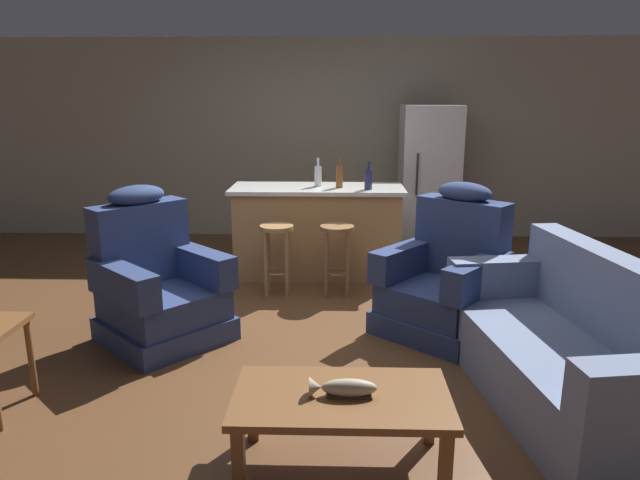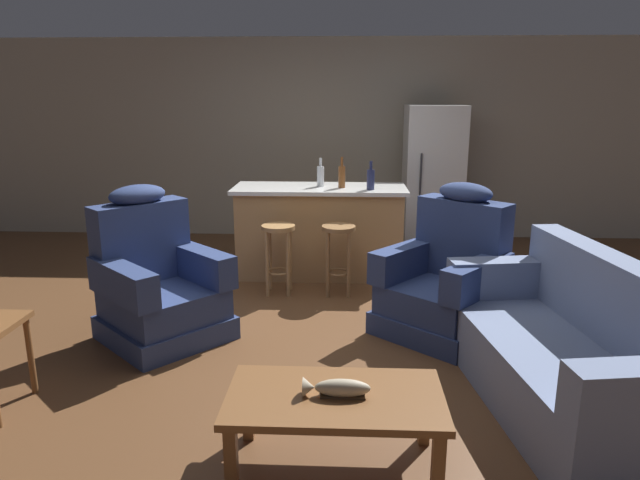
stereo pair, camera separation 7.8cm
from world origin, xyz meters
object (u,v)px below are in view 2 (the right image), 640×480
(kitchen_island, at_px, (320,231))
(bottle_short_amber, at_px, (371,179))
(couch, at_px, (569,354))
(recliner_near_lamp, at_px, (158,285))
(recliner_near_island, at_px, (446,281))
(bar_stool_left, at_px, (279,246))
(bottle_wine_dark, at_px, (321,176))
(refrigerator, at_px, (433,178))
(fish_figurine, at_px, (336,388))
(bar_stool_right, at_px, (338,247))
(bottle_tall_green, at_px, (342,176))
(coffee_table, at_px, (335,405))

(kitchen_island, relative_size, bottle_short_amber, 6.24)
(couch, bearing_deg, recliner_near_lamp, -26.05)
(recliner_near_island, relative_size, bar_stool_left, 1.76)
(recliner_near_island, bearing_deg, bottle_wine_dark, -102.86)
(refrigerator, xyz_separation_m, bottle_short_amber, (-0.82, -1.35, 0.18))
(fish_figurine, relative_size, couch, 0.17)
(refrigerator, bearing_deg, bar_stool_right, -121.80)
(bar_stool_right, bearing_deg, bottle_short_amber, 56.69)
(bottle_tall_green, distance_m, bottle_wine_dark, 0.24)
(recliner_near_island, bearing_deg, fish_figurine, 16.34)
(bar_stool_left, bearing_deg, coffee_table, -77.30)
(recliner_near_island, relative_size, bottle_short_amber, 4.16)
(refrigerator, relative_size, bottle_wine_dark, 5.97)
(kitchen_island, bearing_deg, recliner_near_island, -53.17)
(kitchen_island, relative_size, refrigerator, 1.02)
(coffee_table, relative_size, recliner_near_lamp, 0.92)
(couch, xyz_separation_m, refrigerator, (-0.31, 3.81, 0.54))
(coffee_table, bearing_deg, bottle_wine_dark, 93.91)
(bar_stool_left, relative_size, bottle_short_amber, 2.36)
(recliner_near_island, distance_m, kitchen_island, 1.82)
(bottle_wine_dark, bearing_deg, bar_stool_right, -73.18)
(recliner_near_island, xyz_separation_m, bottle_short_amber, (-0.57, 1.31, 0.64))
(bottle_wine_dark, bearing_deg, fish_figurine, -86.04)
(refrigerator, bearing_deg, bar_stool_left, -133.06)
(bar_stool_left, bearing_deg, bottle_short_amber, 28.17)
(recliner_near_lamp, bearing_deg, refrigerator, 91.44)
(coffee_table, relative_size, bar_stool_right, 1.62)
(bottle_tall_green, relative_size, bottle_wine_dark, 1.07)
(fish_figurine, xyz_separation_m, recliner_near_lamp, (-1.44, 1.63, -0.04))
(couch, distance_m, recliner_near_island, 1.28)
(recliner_near_island, distance_m, bottle_wine_dark, 1.96)
(bottle_short_amber, bearing_deg, kitchen_island, 163.45)
(bar_stool_right, distance_m, refrigerator, 2.19)
(couch, height_order, kitchen_island, kitchen_island)
(recliner_near_island, distance_m, bar_stool_left, 1.68)
(recliner_near_lamp, distance_m, bar_stool_left, 1.34)
(fish_figurine, height_order, bar_stool_right, bar_stool_right)
(recliner_near_island, relative_size, kitchen_island, 0.67)
(bar_stool_left, height_order, bottle_short_amber, bottle_short_amber)
(bottle_wine_dark, bearing_deg, coffee_table, -86.09)
(couch, bearing_deg, bar_stool_left, -52.44)
(couch, height_order, bottle_short_amber, bottle_short_amber)
(kitchen_island, bearing_deg, bottle_short_amber, -16.55)
(bottle_short_amber, bearing_deg, bar_stool_left, -151.83)
(bar_stool_right, bearing_deg, bottle_tall_green, 88.03)
(bar_stool_right, bearing_deg, bottle_wine_dark, 106.82)
(couch, xyz_separation_m, bottle_short_amber, (-1.13, 2.45, 0.72))
(recliner_near_island, xyz_separation_m, bar_stool_right, (-0.89, 0.83, 0.05))
(fish_figurine, bearing_deg, bottle_wine_dark, 93.96)
(bottle_tall_green, bearing_deg, recliner_near_island, -58.60)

